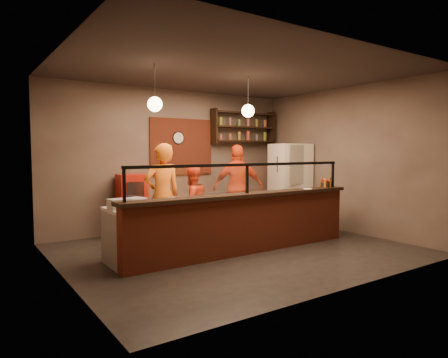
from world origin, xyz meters
TOP-DOWN VIEW (x-y plane):
  - floor at (0.00, 0.00)m, footprint 6.00×6.00m
  - ceiling at (0.00, 0.00)m, footprint 6.00×6.00m
  - wall_back at (0.00, 2.50)m, footprint 6.00×0.00m
  - wall_left at (-3.00, 0.00)m, footprint 0.00×5.00m
  - wall_right at (3.00, 0.00)m, footprint 0.00×5.00m
  - wall_front at (0.00, -2.50)m, footprint 6.00×0.00m
  - brick_patch at (0.20, 2.47)m, footprint 1.60×0.04m
  - service_counter at (0.00, -0.30)m, footprint 4.60×0.25m
  - counter_ledge at (0.00, -0.30)m, footprint 4.70×0.37m
  - worktop_cabinet at (0.00, 0.20)m, footprint 4.60×0.75m
  - worktop at (0.00, 0.20)m, footprint 4.60×0.75m
  - sneeze_guard at (0.00, -0.30)m, footprint 4.50×0.05m
  - wall_shelving at (1.90, 2.32)m, footprint 1.84×0.28m
  - wall_clock at (0.10, 2.46)m, footprint 0.30×0.04m
  - pendant_left at (-1.50, 0.20)m, footprint 0.24×0.24m
  - pendant_right at (0.40, 0.20)m, footprint 0.24×0.24m
  - cook_left at (-1.01, 0.98)m, footprint 0.72×0.49m
  - cook_mid at (-0.30, 1.12)m, footprint 0.78×0.64m
  - cook_right at (1.10, 1.45)m, footprint 1.23×0.89m
  - fridge at (2.60, 1.36)m, footprint 0.94×0.89m
  - red_cooler at (-1.16, 2.15)m, footprint 0.61×0.56m
  - pizza_dough at (-0.33, 0.32)m, footprint 0.55×0.55m
  - prep_tub_a at (-2.14, 0.13)m, footprint 0.34×0.27m
  - prep_tub_b at (-1.89, 0.15)m, footprint 0.38×0.34m
  - prep_tub_c at (-1.29, -0.00)m, footprint 0.32×0.29m
  - rolling_pin at (-1.25, 0.25)m, footprint 0.33×0.06m
  - condiment_caddy at (2.08, -0.24)m, footprint 0.23×0.20m
  - pepper_mill at (2.16, -0.28)m, footprint 0.05×0.05m
  - small_plate at (1.44, -0.36)m, footprint 0.18×0.18m

SIDE VIEW (x-z plane):
  - floor at x=0.00m, z-range 0.00..0.00m
  - worktop_cabinet at x=0.00m, z-range 0.00..0.85m
  - service_counter at x=0.00m, z-range 0.00..1.00m
  - red_cooler at x=-1.16m, z-range 0.00..1.32m
  - cook_mid at x=-0.30m, z-range 0.00..1.51m
  - worktop at x=0.00m, z-range 0.85..0.90m
  - pizza_dough at x=-0.33m, z-range 0.90..0.91m
  - rolling_pin at x=-1.25m, z-range 0.90..0.96m
  - prep_tub_c at x=-1.29m, z-range 0.90..1.03m
  - cook_left at x=-1.01m, z-range 0.00..1.94m
  - cook_right at x=1.10m, z-range 0.00..1.94m
  - prep_tub_b at x=-1.89m, z-range 0.90..1.06m
  - prep_tub_a at x=-2.14m, z-range 0.90..1.06m
  - fridge at x=2.60m, z-range 0.00..1.97m
  - counter_ledge at x=0.00m, z-range 1.00..1.06m
  - small_plate at x=1.44m, z-range 1.06..1.07m
  - condiment_caddy at x=2.08m, z-range 1.06..1.16m
  - pepper_mill at x=2.16m, z-range 1.06..1.24m
  - sneeze_guard at x=0.00m, z-range 1.11..1.63m
  - wall_back at x=0.00m, z-range -1.40..4.60m
  - wall_left at x=-3.00m, z-range -0.90..4.10m
  - wall_right at x=3.00m, z-range -0.90..4.10m
  - wall_front at x=0.00m, z-range -1.40..4.60m
  - brick_patch at x=0.20m, z-range 1.25..2.55m
  - wall_clock at x=0.10m, z-range 1.95..2.25m
  - wall_shelving at x=1.90m, z-range 1.98..2.83m
  - pendant_left at x=-1.50m, z-range 2.17..2.94m
  - pendant_right at x=0.40m, z-range 2.17..2.94m
  - ceiling at x=0.00m, z-range 3.20..3.20m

